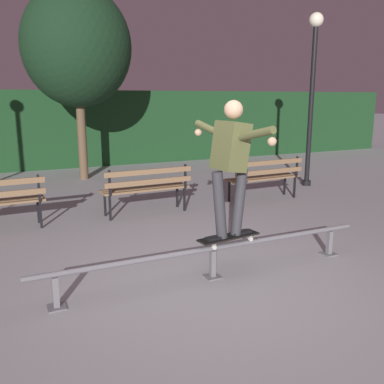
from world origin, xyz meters
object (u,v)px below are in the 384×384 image
Objects in this scene: skateboarder at (231,158)px; park_bench_left_center at (147,185)px; skateboard at (229,237)px; park_bench_right_center at (265,175)px; lamp_post_right at (313,79)px; grind_rail at (213,253)px; tree_behind_benches at (77,47)px.

skateboarder is 3.03m from park_bench_left_center.
park_bench_right_center is (2.50, 2.90, 0.08)m from skateboard.
park_bench_right_center is 0.41× the size of lamp_post_right.
skateboard is at bearing -89.64° from park_bench_left_center.
skateboarder is at bearing -89.58° from park_bench_left_center.
skateboard is 0.50× the size of park_bench_left_center.
lamp_post_right reaches higher than skateboarder.
grind_rail is 3.98m from park_bench_right_center.
tree_behind_benches reaches higher than grind_rail.
lamp_post_right is (4.29, 3.76, 1.08)m from skateboarder.
skateboarder reaches higher than skateboard.
tree_behind_benches reaches higher than park_bench_right_center.
lamp_post_right is (4.31, 0.86, 1.94)m from park_bench_left_center.
park_bench_right_center is at bearing 46.93° from grind_rail.
tree_behind_benches is (-0.38, 3.93, 2.72)m from park_bench_left_center.
lamp_post_right reaches higher than grind_rail.
park_bench_left_center is 4.80m from tree_behind_benches.
skateboard is at bearing -86.64° from tree_behind_benches.
grind_rail is 0.88× the size of tree_behind_benches.
lamp_post_right is at bearing 39.89° from grind_rail.
park_bench_left_center is at bearing 180.00° from park_bench_right_center.
tree_behind_benches reaches higher than skateboard.
park_bench_right_center is at bearing 49.21° from skateboard.
grind_rail is at bearing -133.07° from park_bench_right_center.
skateboarder is 0.40× the size of lamp_post_right.
skateboard is at bearing -172.43° from skateboarder.
skateboarder is (0.00, 0.00, 0.94)m from skateboard.
lamp_post_right is at bearing 41.25° from skateboarder.
grind_rail is at bearing -93.76° from park_bench_left_center.
grind_rail is 6.26m from lamp_post_right.
park_bench_right_center is at bearing -53.54° from tree_behind_benches.
skateboarder is at bearing 0.10° from grind_rail.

